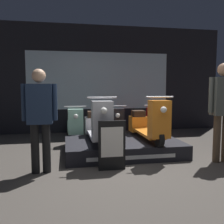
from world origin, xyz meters
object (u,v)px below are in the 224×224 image
Objects in this scene: scooter_backrow_1 at (112,125)px; person_right_browsing at (223,105)px; scooter_backrow_0 at (75,126)px; person_left_browsing at (40,114)px; scooter_backrow_2 at (147,124)px; scooter_display_left at (98,125)px; price_sign_board at (112,145)px; scooter_display_right at (148,123)px.

scooter_backrow_1 is 3.02m from person_right_browsing.
person_left_browsing reaches higher than scooter_backrow_0.
scooter_backrow_2 is 0.98× the size of person_right_browsing.
person_right_browsing reaches higher than scooter_backrow_2.
person_left_browsing is (-0.63, -2.49, 0.60)m from scooter_backrow_0.
scooter_display_left is 1.00× the size of scooter_backrow_0.
person_left_browsing reaches higher than price_sign_board.
scooter_display_right is 1.00× the size of scooter_backrow_0.
scooter_display_left reaches higher than scooter_backrow_1.
scooter_backrow_2 is (0.98, 0.00, 0.00)m from scooter_backrow_1.
scooter_backrow_2 is 1.06× the size of person_left_browsing.
scooter_display_right is (1.04, 0.00, 0.00)m from scooter_display_left.
person_right_browsing is at bearing -35.73° from scooter_display_right.
scooter_display_right is at bearing 43.96° from price_sign_board.
scooter_display_right is at bearing 0.00° from scooter_display_left.
person_right_browsing reaches higher than scooter_display_right.
scooter_backrow_1 is at bearing 104.61° from scooter_display_right.
person_right_browsing is (3.16, -0.00, 0.10)m from person_left_browsing.
scooter_display_left is at bearing -109.36° from scooter_backrow_1.
scooter_backrow_0 is at bearing 102.86° from scooter_display_left.
scooter_display_left is at bearing -77.14° from scooter_backrow_0.
person_right_browsing reaches higher than price_sign_board.
scooter_display_left reaches higher than scooter_backrow_0.
person_right_browsing is 2.18× the size of price_sign_board.
price_sign_board is (-2.03, -0.09, -0.63)m from person_right_browsing.
scooter_backrow_0 is at bearing 101.00° from price_sign_board.
scooter_display_left is 1.82m from scooter_backrow_1.
scooter_display_right is 2.23m from scooter_backrow_0.
price_sign_board is at bearing -4.48° from person_left_browsing.
scooter_backrow_2 is (1.58, 1.69, -0.28)m from scooter_display_left.
person_left_browsing reaches higher than scooter_backrow_2.
scooter_backrow_1 is at bearing 180.00° from scooter_backrow_2.
scooter_backrow_0 is at bearing 180.00° from scooter_backrow_1.
scooter_backrow_0 is (-0.39, 1.69, -0.28)m from scooter_display_left.
person_right_browsing is at bearing -0.00° from person_left_browsing.
person_left_browsing is at bearing -141.69° from scooter_display_left.
scooter_backrow_1 is at bearing 121.92° from person_right_browsing.
scooter_display_left is 1.76m from scooter_backrow_0.
person_right_browsing is at bearing -44.53° from scooter_backrow_0.
scooter_backrow_1 is (0.60, 1.69, -0.28)m from scooter_display_left.
scooter_backrow_0 reaches higher than price_sign_board.
scooter_display_right is 0.98× the size of person_right_browsing.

